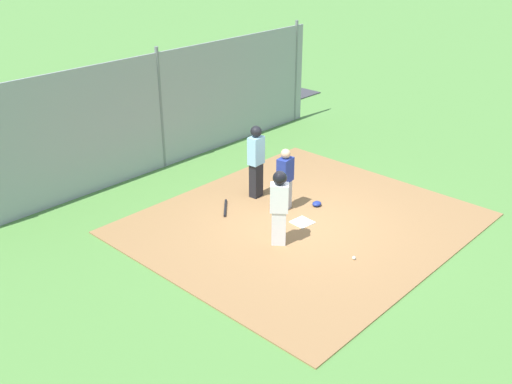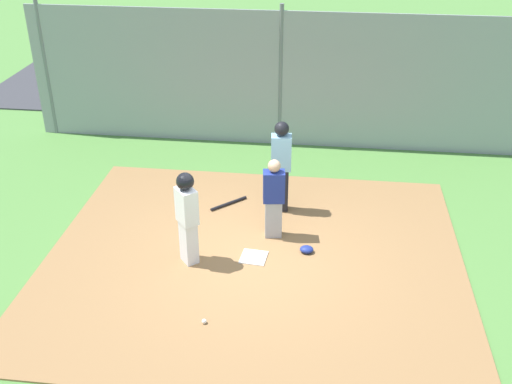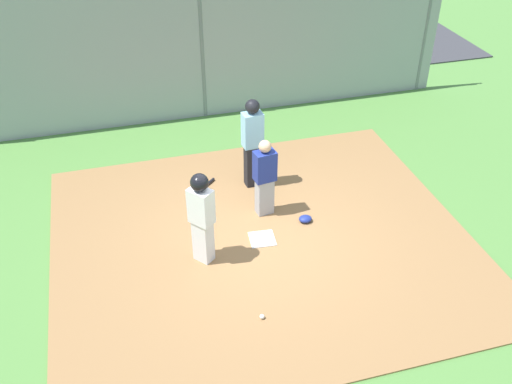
% 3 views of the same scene
% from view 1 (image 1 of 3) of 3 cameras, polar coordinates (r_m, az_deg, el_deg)
% --- Properties ---
extents(ground_plane, '(140.00, 140.00, 0.00)m').
position_cam_1_polar(ground_plane, '(13.66, 4.47, -3.07)').
color(ground_plane, '#51843D').
extents(dirt_infield, '(7.20, 6.40, 0.03)m').
position_cam_1_polar(dirt_infield, '(13.65, 4.48, -3.01)').
color(dirt_infield, olive).
rests_on(dirt_infield, ground_plane).
extents(home_plate, '(0.48, 0.48, 0.02)m').
position_cam_1_polar(home_plate, '(13.64, 4.48, -2.92)').
color(home_plate, white).
rests_on(home_plate, dirt_infield).
extents(catcher, '(0.41, 0.31, 1.53)m').
position_cam_1_polar(catcher, '(13.91, 2.82, 1.30)').
color(catcher, '#9E9EA3').
rests_on(catcher, dirt_infield).
extents(umpire, '(0.40, 0.29, 1.85)m').
position_cam_1_polar(umpire, '(14.46, 0.01, 3.13)').
color(umpire, black).
rests_on(umpire, dirt_infield).
extents(runner, '(0.44, 0.46, 1.69)m').
position_cam_1_polar(runner, '(12.33, 2.26, -1.06)').
color(runner, silver).
rests_on(runner, dirt_infield).
extents(baseball_bat, '(0.65, 0.63, 0.06)m').
position_cam_1_polar(baseball_bat, '(14.21, -2.97, -1.55)').
color(baseball_bat, black).
rests_on(baseball_bat, dirt_infield).
extents(catcher_mask, '(0.24, 0.20, 0.12)m').
position_cam_1_polar(catcher_mask, '(14.40, 5.88, -1.14)').
color(catcher_mask, navy).
rests_on(catcher_mask, dirt_infield).
extents(baseball, '(0.07, 0.07, 0.07)m').
position_cam_1_polar(baseball, '(12.36, 9.42, -6.28)').
color(baseball, white).
rests_on(baseball, dirt_infield).
extents(backstop_fence, '(12.00, 0.10, 3.35)m').
position_cam_1_polar(backstop_fence, '(16.35, -9.16, 7.65)').
color(backstop_fence, '#93999E').
rests_on(backstop_fence, ground_plane).
extents(parking_lot, '(18.00, 5.20, 0.04)m').
position_cam_1_polar(parking_lot, '(19.99, -15.99, 5.47)').
color(parking_lot, '#38383D').
rests_on(parking_lot, ground_plane).
extents(parked_car_silver, '(4.40, 2.32, 1.28)m').
position_cam_1_polar(parked_car_silver, '(19.76, -16.22, 7.03)').
color(parked_car_silver, '#B2B2B7').
rests_on(parked_car_silver, parking_lot).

